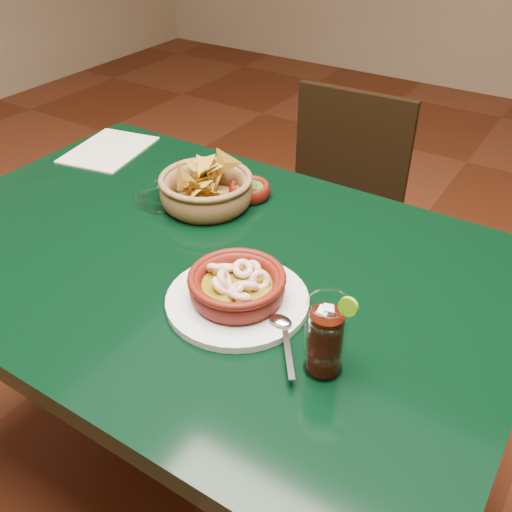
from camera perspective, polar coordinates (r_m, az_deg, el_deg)
The scene contains 9 objects.
ground at distance 1.65m, azimuth -3.99°, elevation -21.67°, with size 7.00×7.00×0.00m, color #471C0C.
dining_table at distance 1.16m, azimuth -5.28°, elevation -3.78°, with size 1.20×0.80×0.75m.
dining_chair at distance 1.79m, azimuth 7.65°, elevation 3.70°, with size 0.40×0.40×0.83m.
shrimp_plate at distance 0.96m, azimuth -1.88°, elevation -3.35°, with size 0.30×0.24×0.07m.
chip_basket at distance 1.24m, azimuth -5.02°, elevation 6.65°, with size 0.23×0.23×0.15m.
guacamole_ramekin at distance 1.28m, azimuth -0.63°, elevation 6.60°, with size 0.11×0.11×0.04m.
cola_drink at distance 0.83m, azimuth 6.97°, elevation -8.05°, with size 0.13×0.13×0.15m.
glass_ashtray at distance 1.28m, azimuth -9.24°, elevation 6.00°, with size 0.14×0.14×0.03m.
paper_menu at distance 1.56m, azimuth -14.50°, elevation 10.26°, with size 0.21×0.26×0.00m.
Camera 1 is at (0.58, -0.70, 1.38)m, focal length 40.00 mm.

